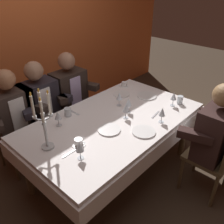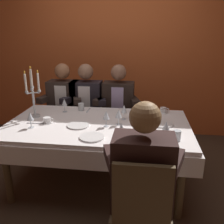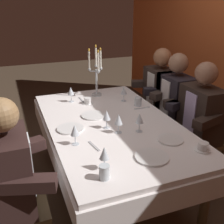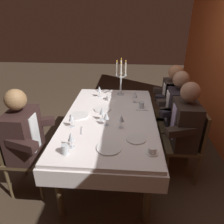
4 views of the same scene
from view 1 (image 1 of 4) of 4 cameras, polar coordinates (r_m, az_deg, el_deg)
name	(u,v)px [view 1 (image 1 of 4)]	position (r m, az deg, el deg)	size (l,w,h in m)	color
ground_plane	(113,171)	(2.99, 0.28, -13.73)	(12.00, 12.00, 0.00)	#413225
back_wall	(20,34)	(3.57, -20.73, 16.64)	(6.00, 0.12, 2.70)	#D35F2D
dining_table	(113,128)	(2.60, 0.31, -3.85)	(1.94, 1.14, 0.74)	white
candelabra	(44,123)	(2.08, -15.67, -2.56)	(0.15, 0.17, 0.57)	silver
dinner_plate_0	(121,94)	(3.03, 2.23, 4.20)	(0.20, 0.20, 0.01)	white
dinner_plate_1	(144,132)	(2.35, 7.44, -4.59)	(0.23, 0.23, 0.01)	white
dinner_plate_2	(109,130)	(2.36, -0.67, -4.16)	(0.23, 0.23, 0.01)	white
dinner_plate_3	(147,96)	(3.02, 8.14, 3.77)	(0.24, 0.24, 0.01)	white
wine_glass_0	(80,147)	(1.99, -7.58, -8.18)	(0.07, 0.07, 0.16)	silver
wine_glass_1	(58,115)	(2.43, -12.61, -0.79)	(0.07, 0.07, 0.16)	silver
wine_glass_2	(119,96)	(2.74, 1.72, 3.71)	(0.07, 0.07, 0.16)	silver
wine_glass_3	(174,96)	(2.82, 14.27, 3.54)	(0.07, 0.07, 0.16)	silver
wine_glass_4	(162,112)	(2.48, 11.70, -0.03)	(0.07, 0.07, 0.16)	silver
wine_glass_5	(129,102)	(2.61, 3.91, 2.25)	(0.07, 0.07, 0.16)	silver
wine_glass_6	(126,108)	(2.50, 3.28, 0.87)	(0.07, 0.07, 0.16)	silver
water_tumbler_0	(180,100)	(2.92, 15.65, 2.76)	(0.07, 0.07, 0.09)	silver
water_tumbler_1	(68,112)	(2.61, -10.35, -0.01)	(0.07, 0.07, 0.09)	silver
coffee_cup_0	(124,84)	(3.26, 2.83, 6.47)	(0.13, 0.12, 0.06)	white
coffee_cup_1	(79,142)	(2.19, -7.82, -7.02)	(0.13, 0.12, 0.06)	white
fork_0	(74,112)	(2.68, -8.95, -0.05)	(0.17, 0.02, 0.01)	#B7B7BC
knife_1	(71,152)	(2.12, -9.53, -9.25)	(0.19, 0.02, 0.01)	#B7B7BC
fork_2	(156,115)	(2.65, 10.18, -0.58)	(0.17, 0.02, 0.01)	#B7B7BC
seated_diner_0	(13,113)	(2.85, -22.24, -0.32)	(0.63, 0.48, 1.24)	brown
seated_diner_1	(39,103)	(2.98, -16.77, 2.04)	(0.63, 0.48, 1.24)	brown
seated_diner_2	(69,91)	(3.19, -10.04, 4.90)	(0.63, 0.48, 1.24)	brown
seated_diner_3	(215,133)	(2.54, 23.10, -4.50)	(0.63, 0.48, 1.24)	brown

